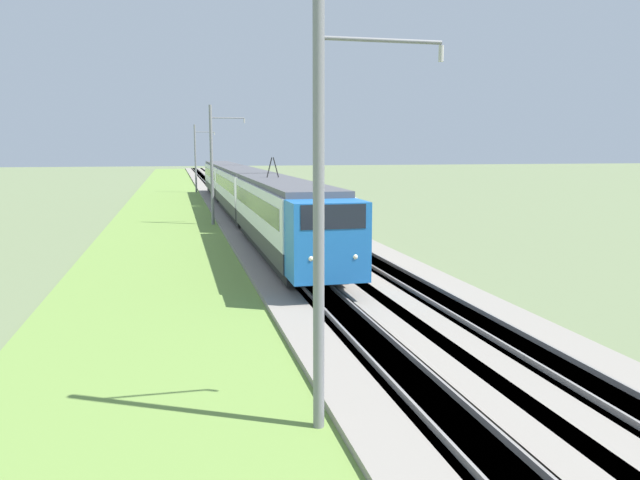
% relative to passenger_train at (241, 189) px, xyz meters
% --- Properties ---
extents(ballast_main, '(240.00, 4.40, 0.30)m').
position_rel_passenger_train_xyz_m(ballast_main, '(2.92, 0.00, -2.25)').
color(ballast_main, gray).
rests_on(ballast_main, ground).
extents(ballast_adjacent, '(240.00, 4.40, 0.30)m').
position_rel_passenger_train_xyz_m(ballast_adjacent, '(2.92, -3.84, -2.25)').
color(ballast_adjacent, gray).
rests_on(ballast_adjacent, ground).
extents(track_main, '(240.00, 1.57, 0.45)m').
position_rel_passenger_train_xyz_m(track_main, '(2.92, 0.00, -2.24)').
color(track_main, '#4C4238').
rests_on(track_main, ground).
extents(track_adjacent, '(240.00, 1.57, 0.45)m').
position_rel_passenger_train_xyz_m(track_adjacent, '(2.92, -3.84, -2.24)').
color(track_adjacent, '#4C4238').
rests_on(track_adjacent, ground).
extents(grass_verge, '(240.00, 8.95, 0.12)m').
position_rel_passenger_train_xyz_m(grass_verge, '(2.92, 5.48, -2.34)').
color(grass_verge, olive).
rests_on(grass_verge, ground).
extents(passenger_train, '(59.10, 2.85, 5.13)m').
position_rel_passenger_train_xyz_m(passenger_train, '(0.00, 0.00, 0.00)').
color(passenger_train, blue).
rests_on(passenger_train, ground).
extents(catenary_mast_near, '(0.22, 2.56, 8.49)m').
position_rel_passenger_train_xyz_m(catenary_mast_near, '(-38.46, 2.46, 1.98)').
color(catenary_mast_near, slate).
rests_on(catenary_mast_near, ground).
extents(catenary_mast_mid, '(0.22, 2.56, 8.65)m').
position_rel_passenger_train_xyz_m(catenary_mast_mid, '(-4.33, 2.46, 2.06)').
color(catenary_mast_mid, slate).
rests_on(catenary_mast_mid, ground).
extents(catenary_mast_far, '(0.22, 2.56, 8.50)m').
position_rel_passenger_train_xyz_m(catenary_mast_far, '(29.81, 2.46, 1.99)').
color(catenary_mast_far, slate).
rests_on(catenary_mast_far, ground).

